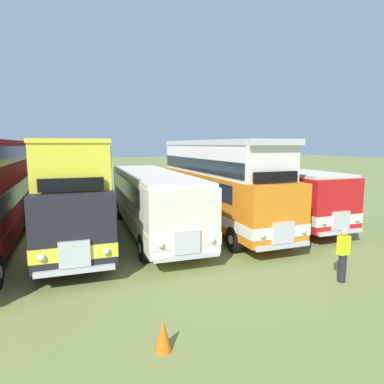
{
  "coord_description": "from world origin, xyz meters",
  "views": [
    {
      "loc": [
        1.15,
        -15.11,
        4.3
      ],
      "look_at": [
        7.58,
        0.86,
        1.84
      ],
      "focal_mm": 31.06,
      "sensor_mm": 36.0,
      "label": 1
    }
  ],
  "objects": [
    {
      "name": "bus_fifth_in_row",
      "position": [
        1.77,
        0.47,
        2.47
      ],
      "size": [
        3.13,
        11.06,
        4.49
      ],
      "color": "black",
      "rests_on": "ground"
    },
    {
      "name": "bus_seventh_in_row",
      "position": [
        8.8,
        0.28,
        2.36
      ],
      "size": [
        2.79,
        11.25,
        4.52
      ],
      "color": "orange",
      "rests_on": "ground"
    },
    {
      "name": "marshal_person",
      "position": [
        9.28,
        -7.6,
        0.89
      ],
      "size": [
        0.36,
        0.24,
        1.73
      ],
      "color": "#23232D",
      "rests_on": "ground"
    },
    {
      "name": "ground_plane",
      "position": [
        0.0,
        0.0,
        0.0
      ],
      "size": [
        200.0,
        200.0,
        0.0
      ],
      "primitive_type": "plane",
      "color": "olive"
    },
    {
      "name": "bus_eighth_in_row",
      "position": [
        12.32,
        0.22,
        1.75
      ],
      "size": [
        2.83,
        9.88,
        2.99
      ],
      "color": "red",
      "rests_on": "ground"
    },
    {
      "name": "cone_mid_row",
      "position": [
        3.0,
        -8.9,
        0.35
      ],
      "size": [
        0.36,
        0.36,
        0.69
      ],
      "primitive_type": "cone",
      "color": "orange",
      "rests_on": "ground"
    },
    {
      "name": "bus_sixth_in_row",
      "position": [
        5.28,
        0.38,
        1.76
      ],
      "size": [
        3.13,
        11.23,
        2.99
      ],
      "color": "silver",
      "rests_on": "ground"
    }
  ]
}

